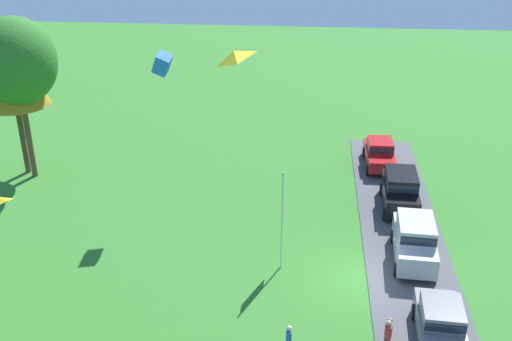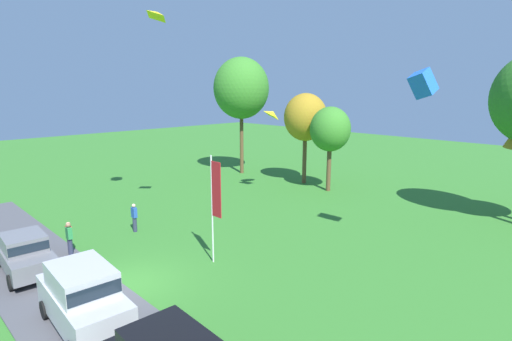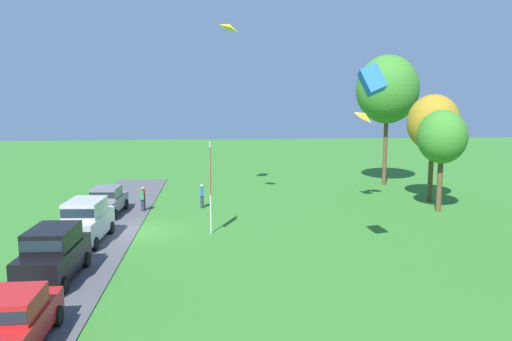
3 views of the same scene
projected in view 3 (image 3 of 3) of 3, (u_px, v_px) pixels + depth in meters
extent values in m
plane|color=#337528|center=(143.00, 232.00, 29.06)|extent=(120.00, 120.00, 0.00)
cube|color=#4C4C51|center=(99.00, 232.00, 28.86)|extent=(36.00, 4.40, 0.06)
cube|color=slate|center=(107.00, 203.00, 32.97)|extent=(4.49, 2.04, 0.80)
cube|color=slate|center=(106.00, 192.00, 32.76)|extent=(2.09, 1.75, 0.70)
cube|color=#19232D|center=(106.00, 192.00, 32.76)|extent=(2.13, 1.72, 0.38)
cylinder|color=black|center=(101.00, 204.00, 34.49)|extent=(0.69, 0.28, 0.68)
cylinder|color=black|center=(126.00, 204.00, 34.53)|extent=(0.69, 0.28, 0.68)
cylinder|color=black|center=(88.00, 214.00, 31.54)|extent=(0.69, 0.28, 0.68)
cylinder|color=black|center=(115.00, 214.00, 31.58)|extent=(0.69, 0.28, 0.68)
cube|color=#B7B7BC|center=(86.00, 225.00, 26.80)|extent=(4.70, 2.15, 1.10)
cube|color=#B7B7BC|center=(85.00, 208.00, 26.65)|extent=(2.69, 1.90, 0.84)
cube|color=#19232D|center=(85.00, 208.00, 26.65)|extent=(2.74, 1.87, 0.46)
cylinder|color=black|center=(79.00, 228.00, 28.41)|extent=(0.69, 0.28, 0.68)
cylinder|color=black|center=(111.00, 227.00, 28.45)|extent=(0.69, 0.28, 0.68)
cylinder|color=black|center=(59.00, 244.00, 25.32)|extent=(0.69, 0.28, 0.68)
cylinder|color=black|center=(95.00, 244.00, 25.36)|extent=(0.69, 0.28, 0.68)
cube|color=black|center=(54.00, 259.00, 21.30)|extent=(4.66, 2.05, 1.10)
cube|color=black|center=(52.00, 237.00, 21.15)|extent=(2.66, 1.85, 0.84)
cube|color=#19232D|center=(52.00, 237.00, 21.15)|extent=(2.71, 1.81, 0.46)
cylinder|color=black|center=(47.00, 260.00, 22.88)|extent=(0.69, 0.26, 0.68)
cylinder|color=black|center=(86.00, 259.00, 22.97)|extent=(0.69, 0.26, 0.68)
cylinder|color=black|center=(18.00, 286.00, 19.79)|extent=(0.69, 0.26, 0.68)
cylinder|color=black|center=(64.00, 285.00, 19.88)|extent=(0.69, 0.26, 0.68)
cube|color=red|center=(14.00, 326.00, 15.50)|extent=(4.43, 1.88, 0.80)
cube|color=red|center=(11.00, 304.00, 15.29)|extent=(2.03, 1.67, 0.70)
cube|color=#19232D|center=(11.00, 304.00, 15.29)|extent=(2.07, 1.64, 0.38)
cylinder|color=black|center=(6.00, 318.00, 16.95)|extent=(0.68, 0.25, 0.68)
cylinder|color=black|center=(58.00, 316.00, 17.12)|extent=(0.68, 0.25, 0.68)
cylinder|color=#2D334C|center=(143.00, 206.00, 33.87)|extent=(0.24, 0.24, 0.88)
cube|color=#2D8E47|center=(142.00, 195.00, 33.76)|extent=(0.36, 0.22, 0.60)
sphere|color=#9E7051|center=(142.00, 189.00, 33.70)|extent=(0.22, 0.22, 0.22)
cylinder|color=#2D334C|center=(202.00, 202.00, 35.04)|extent=(0.24, 0.24, 0.88)
cube|color=#2851AD|center=(202.00, 192.00, 34.92)|extent=(0.36, 0.22, 0.60)
sphere|color=beige|center=(202.00, 186.00, 34.86)|extent=(0.22, 0.22, 0.22)
cylinder|color=#2D334C|center=(144.00, 205.00, 34.04)|extent=(0.24, 0.24, 0.88)
cube|color=red|center=(143.00, 194.00, 33.93)|extent=(0.36, 0.22, 0.60)
sphere|color=tan|center=(143.00, 188.00, 33.86)|extent=(0.22, 0.22, 0.22)
cylinder|color=brown|center=(385.00, 151.00, 43.78)|extent=(0.36, 0.36, 5.94)
ellipsoid|color=#387F28|center=(387.00, 89.00, 42.97)|extent=(5.35, 5.35, 5.88)
cylinder|color=brown|center=(431.00, 174.00, 36.98)|extent=(0.36, 0.36, 4.18)
ellipsoid|color=olive|center=(433.00, 123.00, 36.41)|extent=(3.76, 3.76, 4.14)
cylinder|color=brown|center=(439.00, 185.00, 33.86)|extent=(0.36, 0.36, 3.64)
ellipsoid|color=#387F28|center=(442.00, 137.00, 33.36)|extent=(3.28, 3.28, 3.60)
cylinder|color=silver|center=(210.00, 188.00, 28.29)|extent=(0.08, 0.08, 5.29)
cube|color=red|center=(210.00, 171.00, 27.79)|extent=(0.64, 0.04, 2.64)
cube|color=blue|center=(372.00, 80.00, 21.51)|extent=(1.10, 1.23, 1.50)
pyramid|color=yellow|center=(365.00, 116.00, 34.57)|extent=(1.31, 1.35, 0.81)
pyramid|color=yellow|center=(230.00, 27.00, 33.18)|extent=(1.05, 1.19, 0.63)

